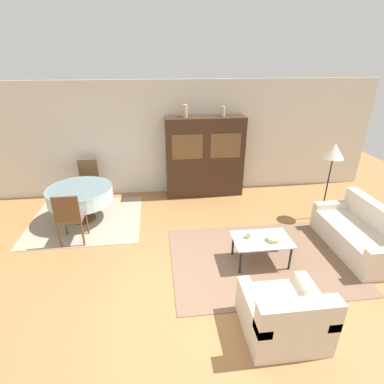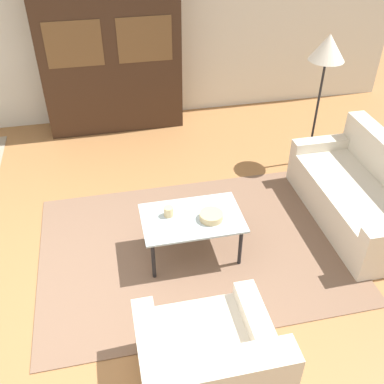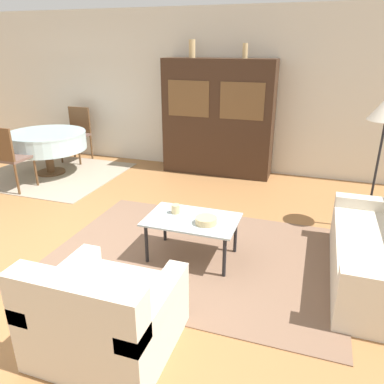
% 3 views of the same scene
% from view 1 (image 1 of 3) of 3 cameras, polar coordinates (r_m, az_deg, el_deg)
% --- Properties ---
extents(ground_plane, '(14.00, 14.00, 0.00)m').
position_cam_1_polar(ground_plane, '(4.71, -0.38, -17.99)').
color(ground_plane, '#9E6B3D').
extents(wall_back, '(10.00, 0.06, 2.70)m').
position_cam_1_polar(wall_back, '(7.32, -3.72, 10.07)').
color(wall_back, beige).
rests_on(wall_back, ground_plane).
extents(area_rug, '(3.03, 2.17, 0.01)m').
position_cam_1_polar(area_rug, '(5.38, 12.85, -12.36)').
color(area_rug, brown).
rests_on(area_rug, ground_plane).
extents(dining_rug, '(2.26, 2.02, 0.01)m').
position_cam_1_polar(dining_rug, '(6.75, -19.46, -5.04)').
color(dining_rug, gray).
rests_on(dining_rug, ground_plane).
extents(couch, '(0.84, 1.73, 0.82)m').
position_cam_1_polar(couch, '(6.12, 29.43, -7.09)').
color(couch, beige).
rests_on(couch, ground_plane).
extents(armchair, '(0.95, 0.89, 0.79)m').
position_cam_1_polar(armchair, '(4.10, 17.19, -21.72)').
color(armchair, beige).
rests_on(armchair, ground_plane).
extents(coffee_table, '(0.94, 0.61, 0.45)m').
position_cam_1_polar(coffee_table, '(5.09, 13.13, -9.16)').
color(coffee_table, black).
rests_on(coffee_table, area_rug).
extents(display_cabinet, '(1.84, 0.49, 1.91)m').
position_cam_1_polar(display_cabinet, '(7.23, 2.44, 6.67)').
color(display_cabinet, '#382316').
rests_on(display_cabinet, ground_plane).
extents(dining_table, '(1.31, 1.31, 0.72)m').
position_cam_1_polar(dining_table, '(6.54, -20.52, -0.48)').
color(dining_table, brown).
rests_on(dining_table, dining_rug).
extents(dining_chair_near, '(0.44, 0.44, 1.00)m').
position_cam_1_polar(dining_chair_near, '(5.78, -22.28, -4.18)').
color(dining_chair_near, brown).
rests_on(dining_chair_near, dining_rug).
extents(dining_chair_far, '(0.44, 0.44, 1.00)m').
position_cam_1_polar(dining_chair_far, '(7.33, -19.12, 2.40)').
color(dining_chair_far, brown).
rests_on(dining_chair_far, dining_rug).
extents(floor_lamp, '(0.40, 0.40, 1.63)m').
position_cam_1_polar(floor_lamp, '(6.54, 25.36, 6.48)').
color(floor_lamp, black).
rests_on(floor_lamp, ground_plane).
extents(cup, '(0.09, 0.09, 0.10)m').
position_cam_1_polar(cup, '(5.04, 10.72, -8.06)').
color(cup, tan).
rests_on(cup, coffee_table).
extents(bowl, '(0.22, 0.22, 0.07)m').
position_cam_1_polar(bowl, '(5.06, 15.26, -8.59)').
color(bowl, tan).
rests_on(bowl, coffee_table).
extents(vase_tall, '(0.11, 0.11, 0.28)m').
position_cam_1_polar(vase_tall, '(6.91, -1.31, 15.18)').
color(vase_tall, tan).
rests_on(vase_tall, display_cabinet).
extents(vase_short, '(0.08, 0.08, 0.22)m').
position_cam_1_polar(vase_short, '(7.05, 5.97, 15.03)').
color(vase_short, tan).
rests_on(vase_short, display_cabinet).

